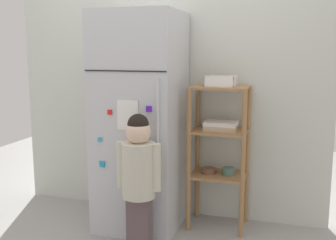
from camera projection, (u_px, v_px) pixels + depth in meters
ground_plane at (153, 226)px, 3.22m from camera, size 6.00×6.00×0.00m
kitchen_wall_back at (166, 86)px, 3.38m from camera, size 2.66×0.03×2.17m
refrigerator at (141, 122)px, 3.13m from camera, size 0.62×0.64×1.67m
child_standing at (139, 170)px, 2.72m from camera, size 0.31×0.23×0.97m
pantry_shelf_unit at (219, 142)px, 3.12m from camera, size 0.44×0.34×1.11m
fruit_bin at (221, 82)px, 3.03m from camera, size 0.22×0.19×0.08m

